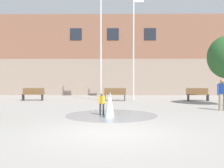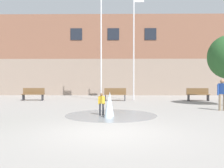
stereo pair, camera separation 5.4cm
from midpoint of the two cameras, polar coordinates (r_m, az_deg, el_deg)
name	(u,v)px [view 2 (the right image)]	position (r m, az deg, el deg)	size (l,w,h in m)	color
ground_plane	(109,133)	(8.05, -0.56, -10.57)	(100.00, 100.00, 0.00)	gray
library_building	(114,57)	(27.89, 0.40, 5.85)	(36.00, 6.05, 7.69)	gray
splash_fountain	(110,109)	(11.34, -0.34, -5.39)	(4.08, 4.08, 1.07)	gray
park_bench_far_left	(33,94)	(20.04, -16.70, -2.08)	(1.60, 0.44, 0.91)	#28282D
park_bench_center	(115,94)	(18.99, 0.78, -2.22)	(1.60, 0.44, 0.91)	#28282D
park_bench_far_right	(198,94)	(19.91, 18.27, -2.12)	(1.60, 0.44, 0.91)	#28282D
adult_in_red	(222,92)	(14.40, 22.94, -1.66)	(0.50, 0.39, 1.59)	#89755B
child_with_pink_shirt	(102,102)	(11.66, -2.16, -3.98)	(0.31, 0.23, 0.99)	#28282D
flagpole_left	(101,40)	(19.83, -2.23, 9.44)	(0.80, 0.10, 8.41)	silver
flagpole_right	(134,42)	(19.83, 4.92, 9.06)	(0.80, 0.10, 8.15)	silver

